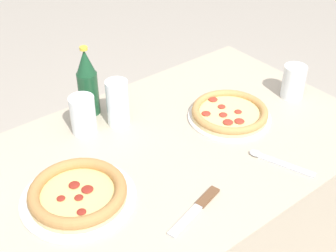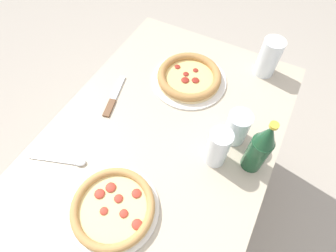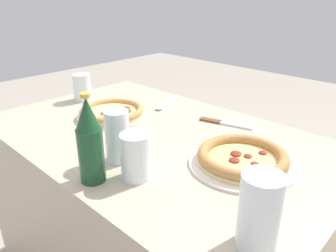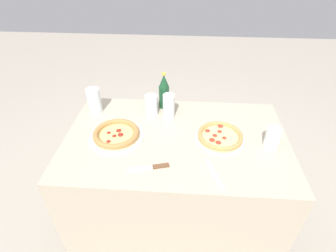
% 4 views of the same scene
% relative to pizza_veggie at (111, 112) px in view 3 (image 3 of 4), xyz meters
% --- Properties ---
extents(table, '(1.24, 0.77, 0.74)m').
position_rel_pizza_veggie_xyz_m(table, '(-0.24, -0.00, -0.39)').
color(table, '#B7A88E').
rests_on(table, ground_plane).
extents(pizza_veggie, '(0.27, 0.27, 0.04)m').
position_rel_pizza_veggie_xyz_m(pizza_veggie, '(0.00, 0.00, 0.00)').
color(pizza_veggie, silver).
rests_on(pizza_veggie, table).
extents(pizza_pepperoni, '(0.30, 0.30, 0.05)m').
position_rel_pizza_veggie_xyz_m(pizza_pepperoni, '(-0.57, -0.03, 0.00)').
color(pizza_pepperoni, silver).
rests_on(pizza_pepperoni, table).
extents(glass_water, '(0.07, 0.07, 0.15)m').
position_rel_pizza_veggie_xyz_m(glass_water, '(-0.30, 0.20, 0.05)').
color(glass_water, white).
rests_on(glass_water, table).
extents(glass_iced_tea, '(0.08, 0.08, 0.16)m').
position_rel_pizza_veggie_xyz_m(glass_iced_tea, '(-0.76, 0.23, 0.05)').
color(glass_iced_tea, white).
rests_on(glass_iced_tea, table).
extents(glass_red_wine, '(0.08, 0.08, 0.13)m').
position_rel_pizza_veggie_xyz_m(glass_red_wine, '(-0.41, 0.23, 0.04)').
color(glass_red_wine, white).
rests_on(glass_red_wine, table).
extents(glass_cola, '(0.08, 0.08, 0.12)m').
position_rel_pizza_veggie_xyz_m(glass_cola, '(0.27, -0.04, 0.03)').
color(glass_cola, white).
rests_on(glass_cola, table).
extents(beer_bottle, '(0.07, 0.07, 0.24)m').
position_rel_pizza_veggie_xyz_m(beer_bottle, '(-0.34, 0.31, 0.09)').
color(beer_bottle, '#194728').
rests_on(beer_bottle, table).
extents(knife, '(0.20, 0.08, 0.01)m').
position_rel_pizza_veggie_xyz_m(knife, '(-0.36, -0.25, -0.02)').
color(knife, brown).
rests_on(knife, table).
extents(spoon, '(0.09, 0.19, 0.01)m').
position_rel_pizza_veggie_xyz_m(spoon, '(-0.06, -0.24, -0.01)').
color(spoon, silver).
rests_on(spoon, table).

